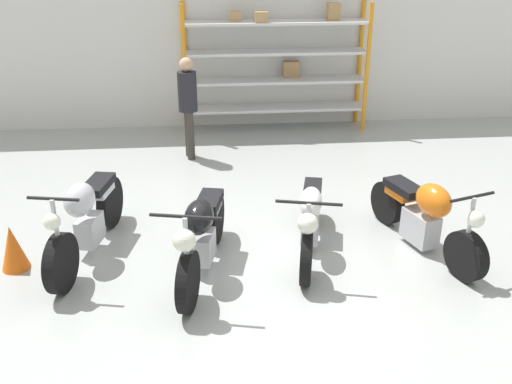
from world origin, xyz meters
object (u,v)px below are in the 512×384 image
at_px(shelving_rack, 277,63).
at_px(motorcycle_silver, 86,217).
at_px(person_browsing, 188,100).
at_px(motorcycle_black, 202,234).
at_px(motorcycle_white, 310,217).
at_px(motorcycle_orange, 425,215).
at_px(traffic_cone, 13,248).

relative_size(shelving_rack, motorcycle_silver, 1.61).
bearing_deg(shelving_rack, motorcycle_silver, -121.22).
distance_m(shelving_rack, person_browsing, 2.27).
relative_size(motorcycle_silver, motorcycle_black, 1.06).
height_order(motorcycle_silver, motorcycle_white, motorcycle_silver).
bearing_deg(shelving_rack, motorcycle_orange, -76.08).
bearing_deg(person_browsing, shelving_rack, -149.46).
distance_m(motorcycle_black, traffic_cone, 2.21).
distance_m(motorcycle_black, person_browsing, 3.81).
distance_m(motorcycle_black, motorcycle_white, 1.36).
xyz_separation_m(motorcycle_black, person_browsing, (-0.20, 3.77, 0.52)).
xyz_separation_m(motorcycle_white, person_browsing, (-1.50, 3.38, 0.57)).
height_order(motorcycle_black, motorcycle_orange, motorcycle_black).
height_order(motorcycle_silver, motorcycle_black, motorcycle_silver).
bearing_deg(motorcycle_black, motorcycle_silver, -99.80).
distance_m(shelving_rack, motorcycle_silver, 5.56).
xyz_separation_m(shelving_rack, traffic_cone, (-3.67, -4.97, -1.02)).
distance_m(motorcycle_black, motorcycle_orange, 2.73).
relative_size(motorcycle_white, person_browsing, 1.19).
height_order(motorcycle_white, traffic_cone, motorcycle_white).
height_order(motorcycle_orange, person_browsing, person_browsing).
height_order(motorcycle_black, traffic_cone, motorcycle_black).
bearing_deg(motorcycle_silver, motorcycle_orange, 98.30).
distance_m(person_browsing, traffic_cone, 4.06).
bearing_deg(motorcycle_orange, traffic_cone, -107.23).
bearing_deg(motorcycle_white, person_browsing, -142.82).
bearing_deg(motorcycle_orange, shelving_rack, 176.22).
distance_m(motorcycle_white, motorcycle_orange, 1.40).
bearing_deg(motorcycle_black, traffic_cone, -85.34).
bearing_deg(motorcycle_orange, person_browsing, -157.39).
xyz_separation_m(motorcycle_orange, person_browsing, (-2.91, 3.43, 0.58)).
relative_size(motorcycle_silver, traffic_cone, 4.00).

